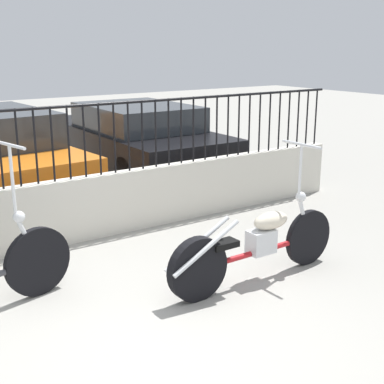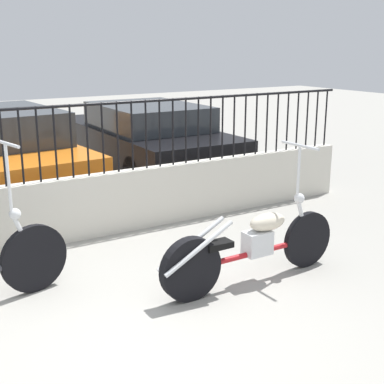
{
  "view_description": "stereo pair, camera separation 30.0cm",
  "coord_description": "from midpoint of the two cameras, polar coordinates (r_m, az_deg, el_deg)",
  "views": [
    {
      "loc": [
        -1.88,
        -3.31,
        2.31
      ],
      "look_at": [
        1.4,
        1.49,
        0.7
      ],
      "focal_mm": 50.0,
      "sensor_mm": 36.0,
      "label": 1
    },
    {
      "loc": [
        -1.63,
        -3.47,
        2.31
      ],
      "look_at": [
        1.4,
        1.49,
        0.7
      ],
      "focal_mm": 50.0,
      "sensor_mm": 36.0,
      "label": 2
    }
  ],
  "objects": [
    {
      "name": "low_wall",
      "position": [
        6.48,
        -17.09,
        -2.49
      ],
      "size": [
        9.17,
        0.18,
        0.78
      ],
      "color": "beige",
      "rests_on": "ground_plane"
    },
    {
      "name": "car_black",
      "position": [
        9.88,
        -7.14,
        5.74
      ],
      "size": [
        1.87,
        4.57,
        1.28
      ],
      "rotation": [
        0.0,
        0.0,
        1.56
      ],
      "color": "black",
      "rests_on": "ground_plane"
    },
    {
      "name": "motorcycle_red",
      "position": [
        5.31,
        4.61,
        -5.81
      ],
      "size": [
        2.09,
        0.52,
        1.36
      ],
      "rotation": [
        0.0,
        0.0,
        0.01
      ],
      "color": "black",
      "rests_on": "ground_plane"
    },
    {
      "name": "ground_plane",
      "position": [
        4.46,
        -6.24,
        -15.83
      ],
      "size": [
        40.0,
        40.0,
        0.0
      ],
      "primitive_type": "plane",
      "color": "gray"
    },
    {
      "name": "fence_railing",
      "position": [
        6.26,
        -17.79,
        5.93
      ],
      "size": [
        9.17,
        0.04,
        0.87
      ],
      "color": "black",
      "rests_on": "low_wall"
    }
  ]
}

